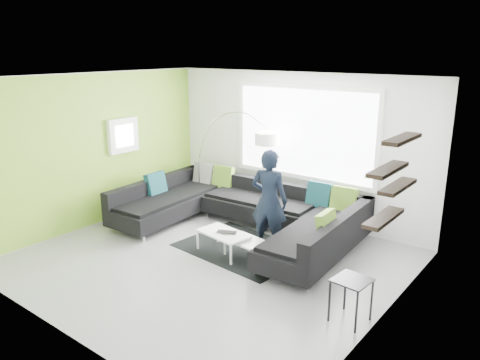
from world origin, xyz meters
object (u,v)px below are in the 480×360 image
at_px(side_table, 351,300).
at_px(person, 269,201).
at_px(sectional_sofa, 236,215).
at_px(coffee_table, 235,245).
at_px(arc_lamp, 199,157).
at_px(laptop, 226,233).

height_order(side_table, person, person).
bearing_deg(sectional_sofa, coffee_table, -55.80).
bearing_deg(arc_lamp, person, -19.71).
distance_m(arc_lamp, side_table, 4.97).
bearing_deg(laptop, side_table, -37.39).
relative_size(sectional_sofa, coffee_table, 3.86).
xyz_separation_m(coffee_table, person, (0.27, 0.54, 0.66)).
bearing_deg(laptop, coffee_table, 1.85).
distance_m(coffee_table, laptop, 0.24).
bearing_deg(arc_lamp, coffee_table, -32.80).
height_order(arc_lamp, person, arc_lamp).
relative_size(arc_lamp, laptop, 5.51).
height_order(coffee_table, person, person).
relative_size(arc_lamp, side_table, 3.71).
distance_m(arc_lamp, laptop, 2.66).
bearing_deg(side_table, person, 149.96).
distance_m(person, laptop, 0.87).
height_order(side_table, laptop, side_table).
distance_m(coffee_table, person, 0.90).
xyz_separation_m(coffee_table, side_table, (2.26, -0.61, 0.10)).
relative_size(side_table, laptop, 1.48).
distance_m(sectional_sofa, side_table, 3.05).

